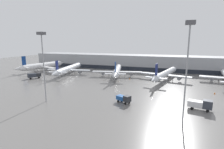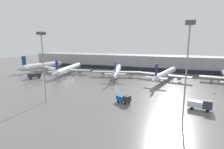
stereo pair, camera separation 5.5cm
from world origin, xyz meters
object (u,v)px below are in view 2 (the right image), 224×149
at_px(apron_light_mast_2, 188,46).
at_px(parked_jet_3, 42,66).
at_px(service_truck_2, 34,75).
at_px(traffic_cone_0, 129,78).
at_px(apron_light_mast_3, 42,48).
at_px(service_truck_1, 201,104).
at_px(parked_jet_4, 165,74).
at_px(service_truck_0, 124,98).
at_px(parked_jet_0, 117,71).
at_px(traffic_cone_1, 215,93).
at_px(parked_jet_1, 69,69).

bearing_deg(apron_light_mast_2, parked_jet_3, 148.92).
bearing_deg(service_truck_2, apron_light_mast_2, -78.00).
relative_size(traffic_cone_0, apron_light_mast_3, 0.04).
xyz_separation_m(service_truck_1, apron_light_mast_2, (-4.75, -10.18, 15.07)).
relative_size(parked_jet_4, service_truck_2, 6.03).
bearing_deg(parked_jet_4, service_truck_0, 177.85).
relative_size(parked_jet_0, traffic_cone_1, 46.85).
distance_m(service_truck_1, apron_light_mast_3, 45.34).
height_order(parked_jet_1, service_truck_0, parked_jet_1).
height_order(traffic_cone_0, traffic_cone_1, traffic_cone_0).
distance_m(parked_jet_0, parked_jet_4, 23.36).
relative_size(service_truck_0, service_truck_2, 0.80).
bearing_deg(service_truck_0, parked_jet_3, 173.78).
bearing_deg(service_truck_2, parked_jet_0, -29.92).
relative_size(parked_jet_4, service_truck_0, 7.57).
bearing_deg(traffic_cone_0, parked_jet_4, 11.64).
height_order(parked_jet_0, parked_jet_3, parked_jet_3).
xyz_separation_m(parked_jet_4, service_truck_1, (10.50, -33.65, -1.44)).
height_order(traffic_cone_1, apron_light_mast_2, apron_light_mast_2).
bearing_deg(parked_jet_1, service_truck_2, 139.76).
distance_m(parked_jet_4, traffic_cone_0, 16.41).
relative_size(service_truck_2, traffic_cone_0, 7.93).
xyz_separation_m(service_truck_0, apron_light_mast_3, (-22.10, -6.58, 14.34)).
bearing_deg(service_truck_2, parked_jet_3, 66.50).
relative_size(service_truck_0, traffic_cone_1, 6.84).
xyz_separation_m(parked_jet_1, parked_jet_3, (-21.06, 3.77, 0.29)).
bearing_deg(apron_light_mast_3, service_truck_1, 10.80).
bearing_deg(parked_jet_1, traffic_cone_1, -112.94).
relative_size(parked_jet_0, service_truck_0, 6.85).
height_order(parked_jet_3, parked_jet_4, parked_jet_3).
height_order(parked_jet_4, service_truck_2, parked_jet_4).
height_order(parked_jet_4, service_truck_1, parked_jet_4).
relative_size(service_truck_0, service_truck_1, 0.78).
xyz_separation_m(service_truck_2, traffic_cone_0, (43.88, 13.17, -1.17)).
bearing_deg(service_truck_0, service_truck_1, 29.51).
xyz_separation_m(parked_jet_3, service_truck_2, (11.96, -19.29, -1.57)).
xyz_separation_m(parked_jet_0, apron_light_mast_2, (29.10, -44.67, 13.64)).
bearing_deg(service_truck_0, traffic_cone_1, 59.87).
bearing_deg(traffic_cone_0, apron_light_mast_3, -112.54).
relative_size(service_truck_1, service_truck_2, 1.02).
distance_m(traffic_cone_0, apron_light_mast_3, 44.37).
bearing_deg(service_truck_0, service_truck_2, -175.21).
bearing_deg(apron_light_mast_2, parked_jet_1, 142.73).
bearing_deg(apron_light_mast_3, apron_light_mast_2, -3.22).
bearing_deg(traffic_cone_0, parked_jet_1, 176.14).
bearing_deg(service_truck_1, parked_jet_4, 118.53).
bearing_deg(apron_light_mast_2, parked_jet_0, 123.08).
height_order(parked_jet_4, apron_light_mast_2, apron_light_mast_2).
distance_m(traffic_cone_0, traffic_cone_1, 35.56).
distance_m(parked_jet_4, service_truck_0, 36.50).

